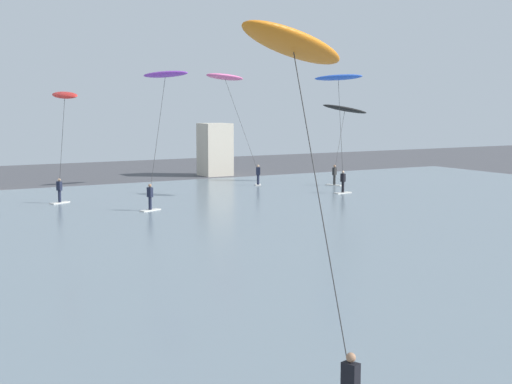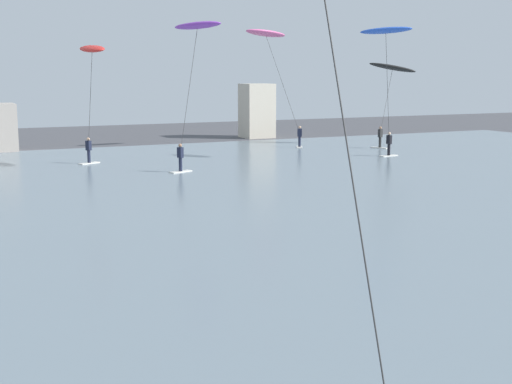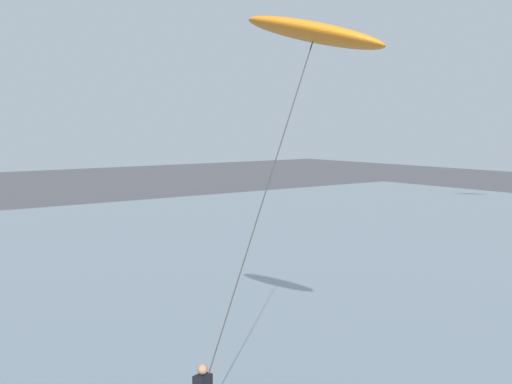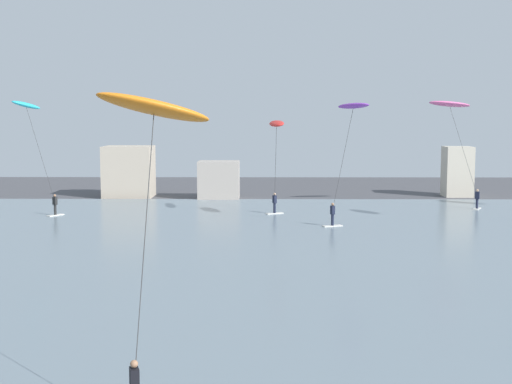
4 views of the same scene
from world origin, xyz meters
The scene contains 7 objects.
water_bay centered at (0.00, 30.38, 0.05)m, with size 84.00×52.00×0.10m, color slate.
far_shore_buildings centered at (-6.59, 58.74, 2.25)m, with size 35.04×5.60×4.87m.
kitesurfer_purple centered at (5.56, 41.32, 7.83)m, with size 3.42×3.66×8.63m.
kitesurfer_orange centered at (-3.61, 11.73, 7.33)m, with size 3.36×3.93×8.54m.
kitesurfer_pink centered at (15.17, 51.37, 8.15)m, with size 4.50×3.61×9.05m.
kitesurfer_cyan centered at (-18.10, 45.27, 7.37)m, with size 3.44×2.40×8.93m.
kitesurfer_red centered at (0.43, 45.43, 6.51)m, with size 1.60×3.67×7.46m.
Camera 4 is at (-0.59, -7.28, 7.82)m, focal length 48.91 mm.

